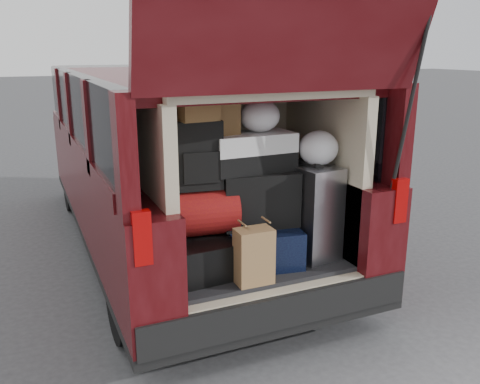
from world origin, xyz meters
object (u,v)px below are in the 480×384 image
at_px(kraft_bag, 254,256).
at_px(twotone_duffel, 251,152).
at_px(black_hardshell, 199,251).
at_px(red_duffel, 199,211).
at_px(navy_hardshell, 258,241).
at_px(black_soft_case, 258,198).
at_px(backpack, 197,155).
at_px(silver_roller, 309,211).

xyz_separation_m(kraft_bag, twotone_duffel, (0.15, 0.38, 0.59)).
height_order(black_hardshell, red_duffel, red_duffel).
xyz_separation_m(navy_hardshell, kraft_bag, (-0.20, -0.34, 0.05)).
distance_m(black_hardshell, black_soft_case, 0.54).
bearing_deg(backpack, twotone_duffel, 12.20).
height_order(navy_hardshell, red_duffel, red_duffel).
relative_size(black_soft_case, backpack, 1.18).
relative_size(kraft_bag, red_duffel, 0.73).
height_order(silver_roller, kraft_bag, silver_roller).
height_order(navy_hardshell, kraft_bag, kraft_bag).
distance_m(black_hardshell, red_duffel, 0.28).
bearing_deg(twotone_duffel, silver_roller, -17.72).
xyz_separation_m(black_hardshell, navy_hardshell, (0.44, -0.01, 0.01)).
bearing_deg(red_duffel, black_hardshell, -172.24).
relative_size(black_hardshell, twotone_duffel, 1.05).
height_order(black_hardshell, silver_roller, silver_roller).
xyz_separation_m(red_duffel, black_soft_case, (0.43, -0.01, 0.05)).
height_order(black_soft_case, twotone_duffel, twotone_duffel).
relative_size(black_soft_case, twotone_duffel, 0.91).
relative_size(navy_hardshell, backpack, 1.35).
relative_size(silver_roller, red_duffel, 1.34).
xyz_separation_m(kraft_bag, backpack, (-0.24, 0.35, 0.60)).
distance_m(navy_hardshell, black_soft_case, 0.32).
bearing_deg(navy_hardshell, black_hardshell, -171.49).
distance_m(black_soft_case, backpack, 0.55).
bearing_deg(navy_hardshell, black_soft_case, -158.70).
bearing_deg(silver_roller, black_hardshell, 166.57).
height_order(red_duffel, backpack, backpack).
xyz_separation_m(silver_roller, red_duffel, (-0.80, 0.08, 0.07)).
relative_size(silver_roller, kraft_bag, 1.84).
relative_size(red_duffel, backpack, 1.11).
distance_m(backpack, twotone_duffel, 0.39).
height_order(black_hardshell, navy_hardshell, navy_hardshell).
height_order(silver_roller, twotone_duffel, twotone_duffel).
relative_size(red_duffel, twotone_duffel, 0.86).
distance_m(kraft_bag, backpack, 0.74).
bearing_deg(red_duffel, black_soft_case, 5.94).
bearing_deg(black_soft_case, kraft_bag, -110.37).
bearing_deg(backpack, black_hardshell, -86.34).
height_order(kraft_bag, red_duffel, red_duffel).
height_order(black_hardshell, backpack, backpack).
bearing_deg(navy_hardshell, twotone_duffel, 148.93).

